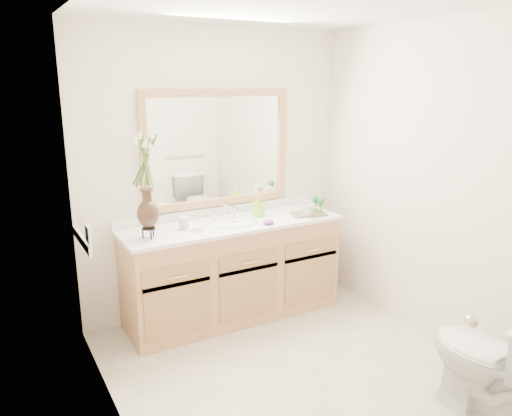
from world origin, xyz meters
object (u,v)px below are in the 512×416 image
toilet (490,363)px  flower_vase (145,168)px  tray (308,214)px  soap_bottle (258,207)px  tumbler (184,223)px

toilet → flower_vase: (-1.42, 1.87, 0.98)m
flower_vase → tray: 1.50m
toilet → tray: bearing=-89.5°
flower_vase → soap_bottle: flower_vase is taller
tumbler → soap_bottle: size_ratio=0.59×
soap_bottle → flower_vase: bearing=-179.5°
flower_vase → soap_bottle: bearing=7.1°
toilet → soap_bottle: size_ratio=4.52×
toilet → tray: tray is taller
tumbler → soap_bottle: 0.69m
toilet → flower_vase: flower_vase is taller
tumbler → tray: tumbler is taller
toilet → flower_vase: size_ratio=0.97×
tray → flower_vase: bearing=-165.9°
flower_vase → tray: (1.41, -0.04, -0.52)m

